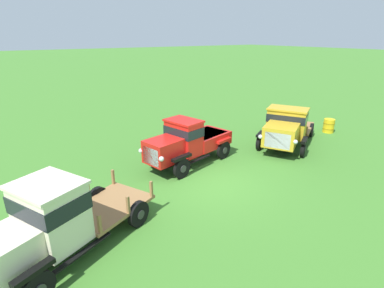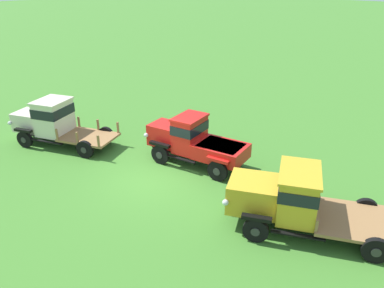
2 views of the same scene
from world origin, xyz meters
name	(u,v)px [view 2 (image 2 of 2)]	position (x,y,z in m)	size (l,w,h in m)	color
ground_plane	(153,179)	(0.00, 0.00, 0.00)	(240.00, 240.00, 0.00)	#3D7528
vintage_truck_foreground_near	(52,121)	(-6.09, -1.12, 1.14)	(5.36, 3.66, 2.19)	black
vintage_truck_second_in_line	(194,140)	(0.15, 2.14, 1.07)	(4.69, 2.67, 2.10)	black
vintage_truck_midrow_center	(291,198)	(5.46, 1.11, 1.07)	(5.61, 4.29, 2.04)	black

